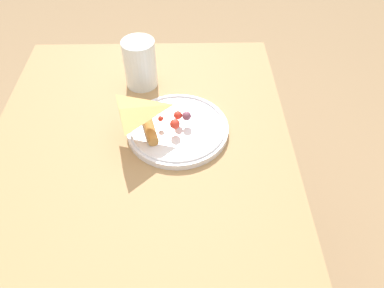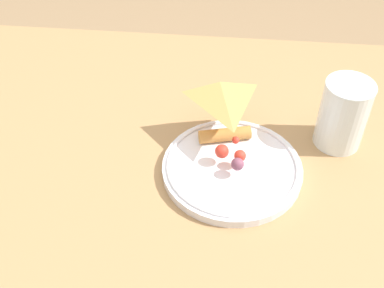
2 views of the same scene
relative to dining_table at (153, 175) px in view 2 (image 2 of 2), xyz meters
The scene contains 3 objects.
dining_table is the anchor object (origin of this frame).
plate_pizza 0.23m from the dining_table, 28.43° to the right, with size 0.24×0.24×0.05m.
milk_glass 0.39m from the dining_table, ahead, with size 0.09×0.09×0.13m.
Camera 2 is at (0.15, -0.66, 1.36)m, focal length 45.00 mm.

